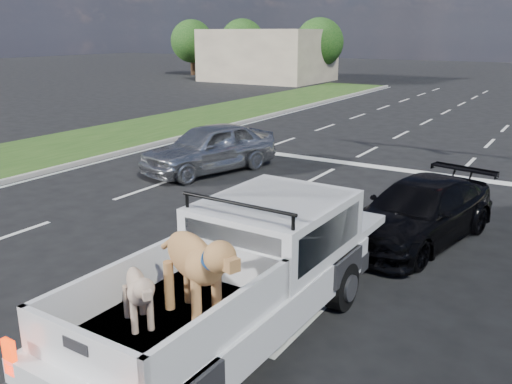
# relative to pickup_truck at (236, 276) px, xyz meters

# --- Properties ---
(ground) EXTENTS (160.00, 160.00, 0.00)m
(ground) POSITION_rel_pickup_truck_xyz_m (-1.08, 0.80, -0.95)
(ground) COLOR black
(ground) RESTS_ON ground
(road_markings) EXTENTS (17.75, 60.00, 0.01)m
(road_markings) POSITION_rel_pickup_truck_xyz_m (-1.08, 7.37, -0.94)
(road_markings) COLOR silver
(road_markings) RESTS_ON ground
(grass_median_left) EXTENTS (5.00, 60.00, 0.10)m
(grass_median_left) POSITION_rel_pickup_truck_xyz_m (-12.58, 6.80, -0.90)
(grass_median_left) COLOR #1F4214
(grass_median_left) RESTS_ON ground
(curb_left) EXTENTS (0.15, 60.00, 0.14)m
(curb_left) POSITION_rel_pickup_truck_xyz_m (-10.13, 6.80, -0.88)
(curb_left) COLOR #9A958D
(curb_left) RESTS_ON ground
(building_left) EXTENTS (10.00, 8.00, 4.40)m
(building_left) POSITION_rel_pickup_truck_xyz_m (-21.08, 36.80, 1.25)
(building_left) COLOR #C4B495
(building_left) RESTS_ON ground
(tree_far_a) EXTENTS (4.20, 4.20, 5.40)m
(tree_far_a) POSITION_rel_pickup_truck_xyz_m (-31.08, 38.80, 2.34)
(tree_far_a) COLOR #332114
(tree_far_a) RESTS_ON ground
(tree_far_b) EXTENTS (4.20, 4.20, 5.40)m
(tree_far_b) POSITION_rel_pickup_truck_xyz_m (-25.08, 38.80, 2.34)
(tree_far_b) COLOR #332114
(tree_far_b) RESTS_ON ground
(tree_far_c) EXTENTS (4.20, 4.20, 5.40)m
(tree_far_c) POSITION_rel_pickup_truck_xyz_m (-17.08, 38.80, 2.34)
(tree_far_c) COLOR #332114
(tree_far_c) RESTS_ON ground
(pickup_truck) EXTENTS (2.12, 5.40, 2.01)m
(pickup_truck) POSITION_rel_pickup_truck_xyz_m (0.00, 0.00, 0.00)
(pickup_truck) COLOR black
(pickup_truck) RESTS_ON ground
(silver_sedan) EXTENTS (2.97, 4.73, 1.50)m
(silver_sedan) POSITION_rel_pickup_truck_xyz_m (-6.00, 7.53, -0.20)
(silver_sedan) COLOR #AAACB1
(silver_sedan) RESTS_ON ground
(black_coupe) EXTENTS (2.65, 4.61, 1.26)m
(black_coupe) POSITION_rel_pickup_truck_xyz_m (1.12, 5.07, -0.32)
(black_coupe) COLOR black
(black_coupe) RESTS_ON ground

